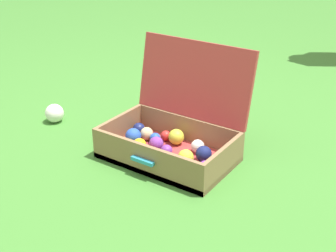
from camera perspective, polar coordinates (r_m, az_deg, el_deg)
The scene contains 3 objects.
ground_plane at distance 2.14m, azimuth 0.05°, elevation -3.35°, with size 16.00×16.00×0.00m, color #3D7A2D.
open_suitcase at distance 2.08m, azimuth 0.54°, elevation -0.84°, with size 0.58×0.46×0.49m.
stray_ball_on_grass at distance 2.49m, azimuth -13.90°, elevation 1.55°, with size 0.10×0.10×0.10m, color white.
Camera 1 is at (1.05, -1.55, 1.04)m, focal length 49.14 mm.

